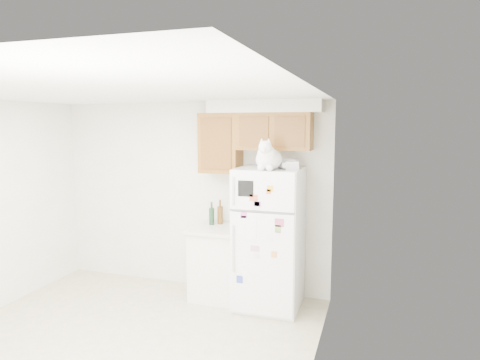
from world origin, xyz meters
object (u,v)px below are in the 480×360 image
at_px(base_counter, 218,262).
at_px(cat, 268,158).
at_px(bottle_green, 212,213).
at_px(bottle_amber, 220,212).
at_px(refrigerator, 269,238).
at_px(storage_box_back, 289,163).
at_px(storage_box_front, 291,165).

distance_m(base_counter, cat, 1.58).
bearing_deg(bottle_green, bottle_amber, 36.19).
bearing_deg(bottle_green, refrigerator, -12.43).
bearing_deg(base_counter, storage_box_back, 3.84).
relative_size(storage_box_back, bottle_green, 0.61).
bearing_deg(bottle_amber, base_counter, -80.43).
bearing_deg(base_counter, cat, -22.19).
bearing_deg(base_counter, storage_box_front, -7.84).
xyz_separation_m(base_counter, bottle_amber, (-0.03, 0.17, 0.62)).
relative_size(refrigerator, bottle_amber, 5.37).
xyz_separation_m(base_counter, storage_box_back, (0.90, 0.06, 1.29)).
height_order(cat, bottle_amber, cat).
bearing_deg(bottle_green, cat, -25.33).
relative_size(storage_box_back, bottle_amber, 0.57).
height_order(refrigerator, base_counter, refrigerator).
xyz_separation_m(refrigerator, storage_box_front, (0.27, -0.06, 0.89)).
distance_m(storage_box_front, bottle_amber, 1.23).
bearing_deg(storage_box_back, bottle_green, -179.97).
height_order(bottle_green, bottle_amber, bottle_amber).
distance_m(storage_box_front, bottle_green, 1.30).
relative_size(base_counter, bottle_amber, 2.91).
xyz_separation_m(refrigerator, bottle_amber, (-0.72, 0.25, 0.23)).
distance_m(refrigerator, cat, 1.01).
height_order(cat, storage_box_back, cat).
bearing_deg(bottle_amber, cat, -31.81).
bearing_deg(refrigerator, storage_box_front, -12.25).
relative_size(refrigerator, cat, 3.26).
bearing_deg(storage_box_back, base_counter, -173.61).
height_order(refrigerator, bottle_green, refrigerator).
height_order(base_counter, bottle_amber, bottle_amber).
height_order(refrigerator, storage_box_back, storage_box_back).
xyz_separation_m(base_counter, cat, (0.73, -0.30, 1.37)).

